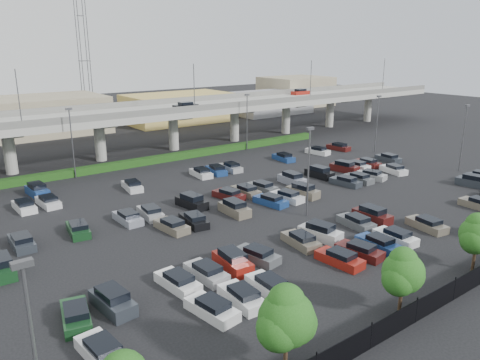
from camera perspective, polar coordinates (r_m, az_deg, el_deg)
name	(u,v)px	position (r m, az deg, el deg)	size (l,w,h in m)	color
ground	(262,198)	(60.01, 2.73, -2.24)	(280.00, 280.00, 0.00)	black
overpass	(146,115)	(84.82, -11.34, 7.78)	(150.00, 13.00, 15.80)	#9A9B92
hedge	(168,158)	(79.97, -8.73, 2.72)	(66.00, 1.60, 1.10)	#1A3F12
fence	(480,275)	(43.54, 27.22, -10.28)	(70.00, 0.10, 2.00)	black
tree_row	(472,238)	(43.72, 26.39, -6.30)	(65.07, 3.66, 5.94)	#332316
parked_cars	(274,203)	(56.35, 4.13, -2.87)	(63.01, 41.65, 1.67)	white
light_poles	(227,152)	(57.44, -1.64, 3.39)	(66.90, 48.38, 10.30)	#4A4A4F
distant_buildings	(140,109)	(117.30, -12.08, 8.43)	(138.00, 24.00, 9.00)	gray
comm_tower	(84,58)	(124.56, -18.46, 13.90)	(2.40, 2.40, 30.00)	#4A4A4F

